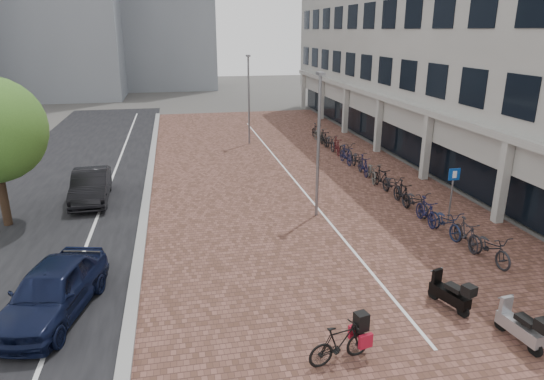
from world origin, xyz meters
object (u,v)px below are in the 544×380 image
Objects in this scene: parking_sign at (452,187)px; hero_bike at (340,343)px; car_dark at (91,186)px; scooter_front at (520,325)px; car_navy at (52,291)px; scooter_mid at (450,292)px.

hero_bike is at bearing -135.78° from parking_sign.
car_dark is 1.88× the size of parking_sign.
parking_sign reaches higher than hero_bike.
car_dark is 17.59m from scooter_front.
car_navy is at bearing -90.33° from car_dark.
car_dark is at bearing 157.45° from parking_sign.
car_navy is at bearing 51.50° from hero_bike.
hero_bike is at bearing -62.98° from car_dark.
car_navy is 1.01× the size of car_dark.
car_dark is 2.83× the size of scooter_front.
parking_sign reaches higher than scooter_front.
car_dark is 15.43m from parking_sign.
scooter_front is 1.95m from scooter_mid.
parking_sign is at bearing -23.83° from car_dark.
car_dark is (-0.38, 9.42, -0.03)m from car_navy.
car_navy is at bearing 155.35° from scooter_front.
car_dark is at bearing 117.16° from scooter_mid.
scooter_front is at bearing -81.88° from scooter_mid.
parking_sign is at bearing 63.93° from scooter_front.
hero_bike is (6.91, -3.37, -0.22)m from car_navy.
hero_bike is 10.16m from parking_sign.
scooter_front is (11.82, -13.02, -0.19)m from car_dark.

